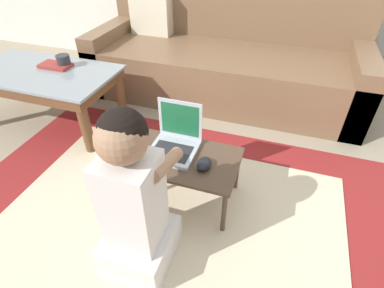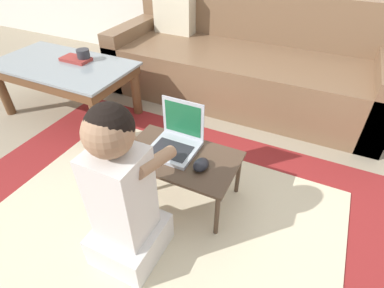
% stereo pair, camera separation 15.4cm
% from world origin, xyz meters
% --- Properties ---
extents(ground_plane, '(16.00, 16.00, 0.00)m').
position_xyz_m(ground_plane, '(0.00, 0.00, 0.00)').
color(ground_plane, gray).
extents(area_rug, '(2.46, 1.79, 0.01)m').
position_xyz_m(area_rug, '(-0.09, -0.20, 0.00)').
color(area_rug, maroon).
rests_on(area_rug, ground_plane).
extents(couch, '(2.22, 0.88, 0.80)m').
position_xyz_m(couch, '(-0.18, 1.34, 0.28)').
color(couch, brown).
rests_on(couch, ground_plane).
extents(coffee_table, '(1.04, 0.56, 0.42)m').
position_xyz_m(coffee_table, '(-1.28, 0.43, 0.35)').
color(coffee_table, gray).
rests_on(coffee_table, ground_plane).
extents(laptop_desk, '(0.60, 0.36, 0.29)m').
position_xyz_m(laptop_desk, '(-0.09, 0.01, 0.26)').
color(laptop_desk, '#4C3828').
rests_on(laptop_desk, ground_plane).
extents(laptop, '(0.24, 0.24, 0.25)m').
position_xyz_m(laptop, '(-0.14, 0.07, 0.34)').
color(laptop, '#B7BCC6').
rests_on(laptop, laptop_desk).
extents(computer_mouse, '(0.07, 0.10, 0.04)m').
position_xyz_m(computer_mouse, '(0.05, -0.02, 0.31)').
color(computer_mouse, black).
rests_on(computer_mouse, laptop_desk).
extents(person_seated, '(0.29, 0.41, 0.81)m').
position_xyz_m(person_seated, '(-0.13, -0.41, 0.38)').
color(person_seated, silver).
rests_on(person_seated, ground_plane).
extents(cup_on_table, '(0.09, 0.09, 0.09)m').
position_xyz_m(cup_on_table, '(-1.16, 0.55, 0.46)').
color(cup_on_table, '#2D2D33').
rests_on(cup_on_table, coffee_table).
extents(book_on_table, '(0.22, 0.12, 0.02)m').
position_xyz_m(book_on_table, '(-1.22, 0.52, 0.43)').
color(book_on_table, '#99332D').
rests_on(book_on_table, coffee_table).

